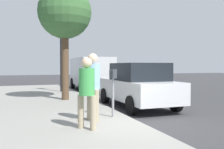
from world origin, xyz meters
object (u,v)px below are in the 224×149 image
at_px(traffic_signal, 63,50).
at_px(parking_meter, 113,83).
at_px(street_tree, 65,13).
at_px(parked_van_far, 90,72).
at_px(pedestrian_at_meter, 93,81).
at_px(pedestrian_bystander, 87,87).
at_px(parked_sedan_near, 137,85).

bearing_deg(traffic_signal, parking_meter, -177.94).
distance_m(street_tree, traffic_signal, 3.86).
relative_size(parking_meter, street_tree, 0.28).
bearing_deg(street_tree, parked_van_far, -26.14).
xyz_separation_m(parking_meter, pedestrian_at_meter, (-0.31, 0.70, 0.09)).
height_order(pedestrian_at_meter, parked_van_far, parked_van_far).
bearing_deg(pedestrian_bystander, parking_meter, 7.69).
distance_m(parking_meter, parked_van_far, 9.56).
xyz_separation_m(parking_meter, parked_sedan_near, (2.11, -1.81, -0.27)).
distance_m(parked_van_far, traffic_signal, 2.94).
distance_m(pedestrian_at_meter, pedestrian_bystander, 0.89).
bearing_deg(parked_sedan_near, parking_meter, 139.32).
bearing_deg(street_tree, parking_meter, -170.31).
bearing_deg(pedestrian_at_meter, parked_van_far, 64.48).
height_order(pedestrian_at_meter, pedestrian_bystander, pedestrian_at_meter).
xyz_separation_m(parking_meter, street_tree, (4.23, 0.72, 2.82)).
relative_size(pedestrian_at_meter, street_tree, 0.36).
bearing_deg(traffic_signal, street_tree, 172.94).
bearing_deg(traffic_signal, pedestrian_bystander, 174.92).
bearing_deg(street_tree, pedestrian_at_meter, -179.78).
relative_size(pedestrian_at_meter, parked_sedan_near, 0.42).
bearing_deg(parked_sedan_near, parked_van_far, 0.00).
distance_m(parking_meter, pedestrian_at_meter, 0.78).
relative_size(parked_van_far, traffic_signal, 1.46).
xyz_separation_m(parked_sedan_near, street_tree, (2.12, 2.53, 3.09)).
bearing_deg(pedestrian_bystander, street_tree, 47.77).
height_order(parked_sedan_near, parked_van_far, parked_van_far).
height_order(pedestrian_bystander, street_tree, street_tree).
bearing_deg(pedestrian_at_meter, street_tree, 79.24).
relative_size(parking_meter, pedestrian_at_meter, 0.76).
xyz_separation_m(parked_van_far, street_tree, (-5.16, 2.53, 2.73)).
bearing_deg(traffic_signal, parked_sedan_near, -159.80).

